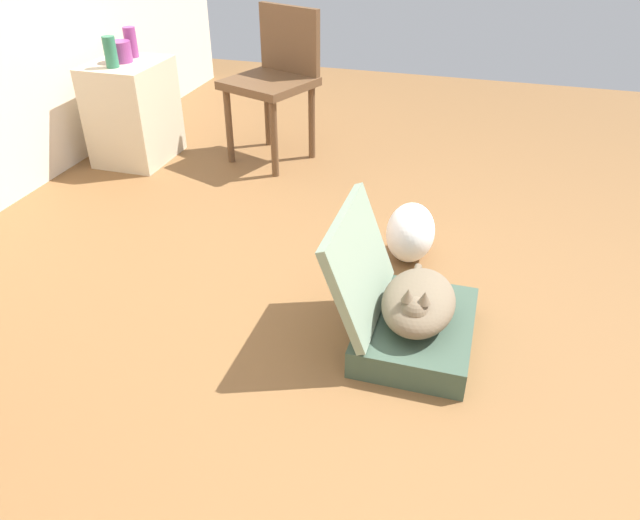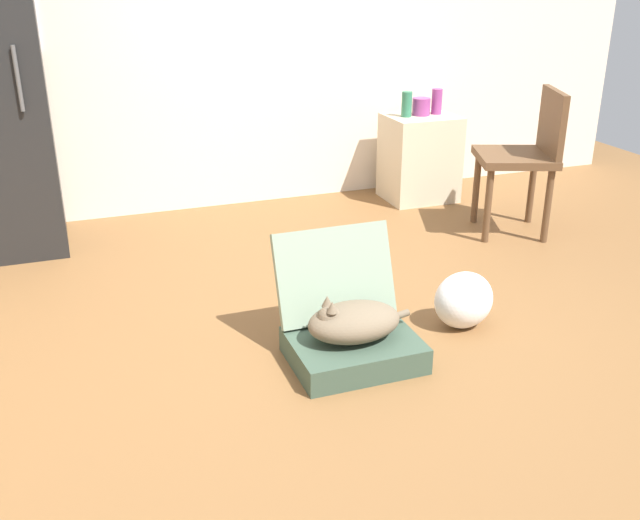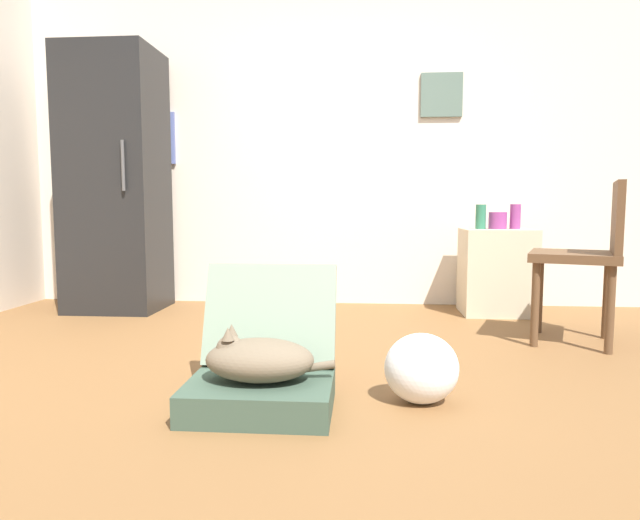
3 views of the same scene
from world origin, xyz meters
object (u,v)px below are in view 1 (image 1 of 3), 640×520
plastic_bag_white (410,232)px  vase_round (121,52)px  suitcase_base (416,330)px  chair (276,76)px  vase_tall (110,52)px  side_table (133,112)px  vase_short (131,42)px  cat (418,302)px

plastic_bag_white → vase_round: bearing=69.0°
vase_round → suitcase_base: bearing=-123.6°
suitcase_base → chair: chair is taller
suitcase_base → vase_tall: bearing=58.7°
plastic_bag_white → vase_round: (0.75, 1.94, 0.55)m
side_table → vase_short: 0.42m
vase_short → chair: chair is taller
side_table → chair: (0.29, -0.87, 0.22)m
chair → side_table: bearing=-140.9°
suitcase_base → vase_round: vase_round is taller
plastic_bag_white → chair: size_ratio=0.32×
vase_tall → vase_short: size_ratio=0.99×
plastic_bag_white → side_table: side_table is taller
cat → side_table: side_table is taller
plastic_bag_white → cat: bearing=-168.5°
suitcase_base → vase_short: 2.64m
side_table → vase_round: vase_round is taller
cat → plastic_bag_white: size_ratio=1.68×
suitcase_base → cat: size_ratio=1.12×
vase_short → vase_round: bearing=-179.1°
suitcase_base → cat: (-0.01, 0.00, 0.14)m
vase_tall → vase_round: bearing=6.9°
plastic_bag_white → side_table: size_ratio=0.47×
suitcase_base → side_table: (1.37, 2.05, 0.25)m
cat → plastic_bag_white: bearing=11.5°
cat → vase_tall: size_ratio=2.80×
cat → vase_tall: bearing=58.5°
cat → vase_tall: (1.26, 2.05, 0.51)m
cat → suitcase_base: bearing=-3.5°
vase_round → chair: 0.95m
vase_tall → suitcase_base: bearing=-121.3°
side_table → chair: size_ratio=0.67×
side_table → chair: bearing=-71.5°
plastic_bag_white → vase_short: 2.20m
plastic_bag_white → chair: (1.04, 1.05, 0.39)m
cat → vase_short: bearing=53.9°
cat → chair: chair is taller
vase_tall → vase_short: (0.25, 0.02, 0.00)m
plastic_bag_white → side_table: 2.07m
side_table → vase_round: (0.00, 0.02, 0.37)m
cat → vase_round: (1.38, 2.07, 0.48)m
vase_round → vase_tall: bearing=-173.1°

